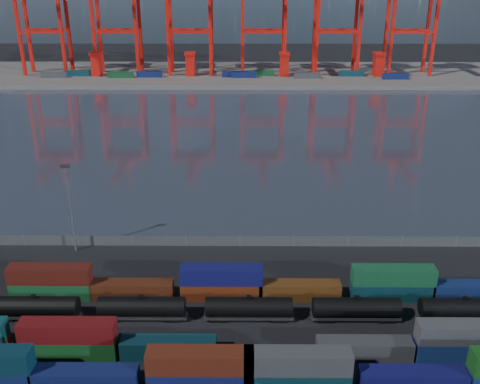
{
  "coord_description": "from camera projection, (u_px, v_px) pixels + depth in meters",
  "views": [
    {
      "loc": [
        0.61,
        -60.26,
        46.49
      ],
      "look_at": [
        0.0,
        30.0,
        10.0
      ],
      "focal_mm": 40.0,
      "sensor_mm": 36.0,
      "label": 1
    }
  ],
  "objects": [
    {
      "name": "container_row_north",
      "position": [
        238.0,
        286.0,
        82.54
      ],
      "size": [
        141.46,
        2.57,
        5.48
      ],
      "color": "navy",
      "rests_on": "ground"
    },
    {
      "name": "container_row_mid",
      "position": [
        188.0,
        344.0,
        69.63
      ],
      "size": [
        142.42,
        2.53,
        5.4
      ],
      "color": "#37393B",
      "rests_on": "ground"
    },
    {
      "name": "far_quay",
      "position": [
        242.0,
        74.0,
        267.61
      ],
      "size": [
        700.0,
        70.0,
        2.0
      ],
      "primitive_type": "cube",
      "color": "#514F4C",
      "rests_on": "ground"
    },
    {
      "name": "yard_light_mast",
      "position": [
        70.0,
        204.0,
        94.1
      ],
      "size": [
        1.6,
        0.4,
        16.6
      ],
      "color": "slate",
      "rests_on": "ground"
    },
    {
      "name": "waterfront_fence",
      "position": [
        240.0,
        241.0,
        98.88
      ],
      "size": [
        160.12,
        0.12,
        2.2
      ],
      "color": "#595B5E",
      "rests_on": "ground"
    },
    {
      "name": "tanker_string",
      "position": [
        356.0,
        308.0,
        77.08
      ],
      "size": [
        137.0,
        2.79,
        4.0
      ],
      "color": "black",
      "rests_on": "ground"
    },
    {
      "name": "ground",
      "position": [
        239.0,
        341.0,
        73.29
      ],
      "size": [
        700.0,
        700.0,
        0.0
      ],
      "primitive_type": "plane",
      "color": "black",
      "rests_on": "ground"
    },
    {
      "name": "quay_containers",
      "position": [
        219.0,
        74.0,
        253.34
      ],
      "size": [
        172.58,
        10.99,
        2.6
      ],
      "color": "navy",
      "rests_on": "far_quay"
    },
    {
      "name": "gantry_cranes",
      "position": [
        226.0,
        1.0,
        248.46
      ],
      "size": [
        197.6,
        43.38,
        58.75
      ],
      "color": "red",
      "rests_on": "ground"
    },
    {
      "name": "harbor_water",
      "position": [
        242.0,
        133.0,
        170.64
      ],
      "size": [
        700.0,
        700.0,
        0.0
      ],
      "primitive_type": "plane",
      "color": "#2D3341",
      "rests_on": "ground"
    },
    {
      "name": "container_row_south",
      "position": [
        153.0,
        372.0,
        64.1
      ],
      "size": [
        140.74,
        2.61,
        5.55
      ],
      "color": "#36393A",
      "rests_on": "ground"
    },
    {
      "name": "straddle_carriers",
      "position": [
        237.0,
        63.0,
        255.8
      ],
      "size": [
        140.0,
        7.0,
        11.1
      ],
      "color": "red",
      "rests_on": "far_quay"
    }
  ]
}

